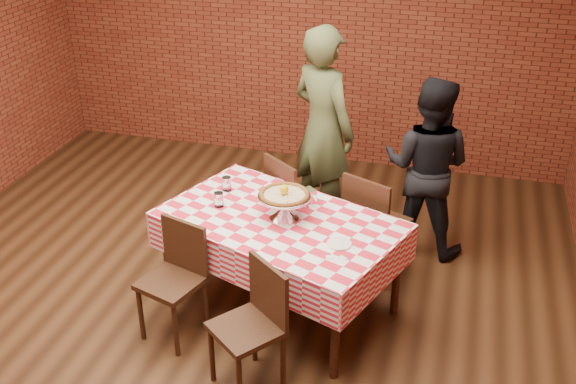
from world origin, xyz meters
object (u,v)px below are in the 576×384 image
at_px(chair_far_left, 298,204).
at_px(diner_black, 427,167).
at_px(pizza_stand, 284,207).
at_px(chair_far_right, 377,223).
at_px(table, 280,263).
at_px(chair_near_left, 171,285).
at_px(water_glass_left, 219,200).
at_px(diner_olive, 323,129).
at_px(condiment_caddy, 309,197).
at_px(water_glass_right, 227,184).
at_px(chair_near_right, 246,331).
at_px(pizza, 284,195).

relative_size(chair_far_left, diner_black, 0.58).
xyz_separation_m(pizza_stand, chair_far_right, (0.59, 0.62, -0.39)).
distance_m(table, chair_near_left, 0.83).
height_order(water_glass_left, diner_olive, diner_olive).
distance_m(chair_far_right, diner_olive, 1.02).
xyz_separation_m(table, water_glass_left, (-0.48, 0.06, 0.44)).
xyz_separation_m(condiment_caddy, diner_olive, (-0.14, 1.07, 0.09)).
xyz_separation_m(pizza_stand, water_glass_right, (-0.54, 0.28, -0.03)).
relative_size(diner_olive, diner_black, 1.20).
bearing_deg(chair_near_right, pizza, 128.51).
xyz_separation_m(chair_near_right, chair_far_left, (-0.09, 1.66, 0.01)).
bearing_deg(chair_far_right, water_glass_right, 40.55).
bearing_deg(pizza_stand, water_glass_left, 176.88).
bearing_deg(water_glass_left, chair_near_right, -61.26).
bearing_deg(table, pizza, 54.33).
distance_m(water_glass_left, chair_far_left, 0.92).
distance_m(water_glass_left, chair_near_left, 0.72).
bearing_deg(water_glass_left, pizza, -3.12).
relative_size(pizza, diner_olive, 0.19).
bearing_deg(table, chair_far_left, 94.82).
bearing_deg(chair_far_right, chair_far_left, 12.66).
relative_size(pizza, water_glass_right, 3.23).
xyz_separation_m(pizza, water_glass_left, (-0.51, 0.03, -0.12)).
bearing_deg(table, water_glass_right, 148.45).
bearing_deg(table, diner_olive, 89.36).
bearing_deg(condiment_caddy, table, -81.86).
bearing_deg(pizza, water_glass_right, 152.30).
bearing_deg(pizza, chair_near_left, -139.24).
relative_size(table, water_glass_right, 15.05).
distance_m(water_glass_right, chair_near_left, 0.94).
bearing_deg(chair_near_right, table, 130.09).
relative_size(water_glass_left, water_glass_right, 1.00).
xyz_separation_m(chair_near_left, chair_near_right, (0.66, -0.34, 0.00)).
relative_size(chair_far_left, diner_olive, 0.49).
xyz_separation_m(water_glass_left, chair_near_right, (0.51, -0.93, -0.38)).
bearing_deg(water_glass_left, chair_near_left, -104.09).
xyz_separation_m(pizza_stand, chair_near_left, (-0.66, -0.57, -0.41)).
xyz_separation_m(condiment_caddy, diner_black, (0.79, 0.87, -0.06)).
height_order(condiment_caddy, chair_far_right, chair_far_right).
height_order(water_glass_right, diner_black, diner_black).
distance_m(chair_near_left, chair_far_right, 1.72).
xyz_separation_m(pizza_stand, diner_black, (0.92, 1.09, -0.08)).
height_order(pizza, water_glass_left, pizza).
relative_size(chair_near_left, chair_far_left, 0.96).
bearing_deg(chair_far_left, table, 132.87).
height_order(table, water_glass_right, water_glass_right).
bearing_deg(chair_near_right, chair_far_left, 131.57).
height_order(water_glass_right, chair_far_right, chair_far_right).
bearing_deg(chair_far_right, pizza, 70.22).
relative_size(pizza_stand, chair_near_right, 0.45).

